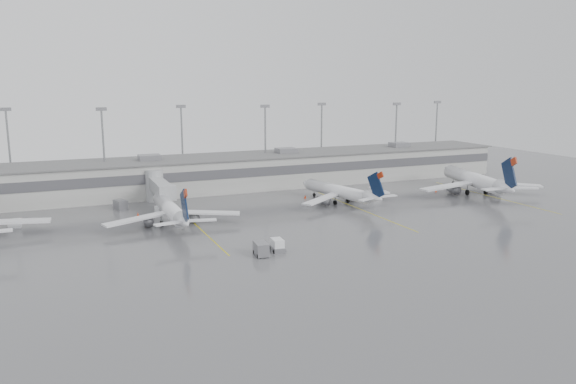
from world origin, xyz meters
name	(u,v)px	position (x,y,z in m)	size (l,w,h in m)	color
ground	(342,250)	(0.00, 0.00, 0.00)	(260.00, 260.00, 0.00)	#4B4B4D
terminal	(231,172)	(-0.01, 57.98, 4.17)	(152.00, 17.00, 9.45)	#9D9D98
light_masts	(224,138)	(0.00, 63.75, 12.03)	(142.40, 8.00, 20.60)	gray
jet_bridge_right	(158,187)	(-20.50, 45.72, 3.87)	(4.00, 17.20, 7.00)	gray
stand_markings	(284,217)	(0.00, 24.00, 0.01)	(105.25, 40.00, 0.01)	#C3B50B
jet_mid_left	(171,210)	(-21.64, 26.61, 2.86)	(25.36, 28.41, 9.20)	white
jet_mid_right	(340,191)	(16.42, 30.99, 2.71)	(23.49, 26.61, 8.71)	white
jet_far_right	(476,180)	(51.01, 27.44, 3.42)	(29.50, 33.47, 11.01)	white
baggage_tug	(277,246)	(-9.76, 3.49, 0.76)	(2.21, 3.18, 1.95)	white
baggage_cart	(261,249)	(-12.96, 2.29, 1.07)	(2.10, 3.35, 2.06)	slate
gse_uld_a	(15,223)	(-48.49, 36.02, 0.79)	(2.22, 1.48, 1.57)	white
gse_uld_b	(163,210)	(-21.55, 35.44, 0.96)	(2.72, 1.81, 1.93)	white
gse_uld_c	(375,191)	(28.45, 36.00, 0.97)	(2.75, 1.83, 1.95)	white
gse_loader	(121,205)	(-28.74, 43.92, 0.99)	(1.98, 3.16, 1.98)	slate
cone_a	(21,219)	(-47.56, 41.11, 0.34)	(0.43, 0.43, 0.68)	#FF3305
cone_b	(138,214)	(-26.34, 36.45, 0.36)	(0.46, 0.46, 0.73)	#FF3305
cone_c	(305,197)	(11.66, 38.99, 0.39)	(0.49, 0.49, 0.78)	#FF3305
cone_d	(436,191)	(44.06, 33.27, 0.34)	(0.43, 0.43, 0.68)	#FF3305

